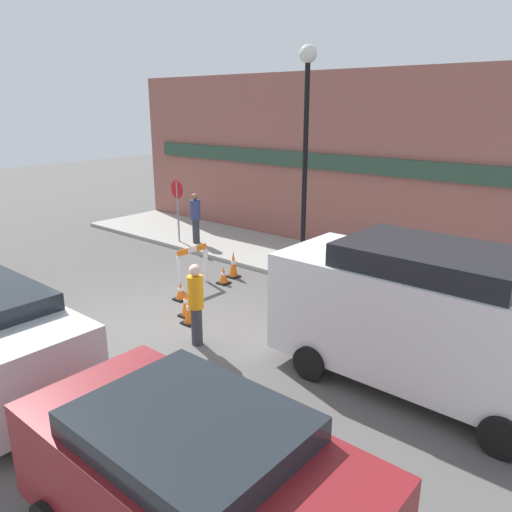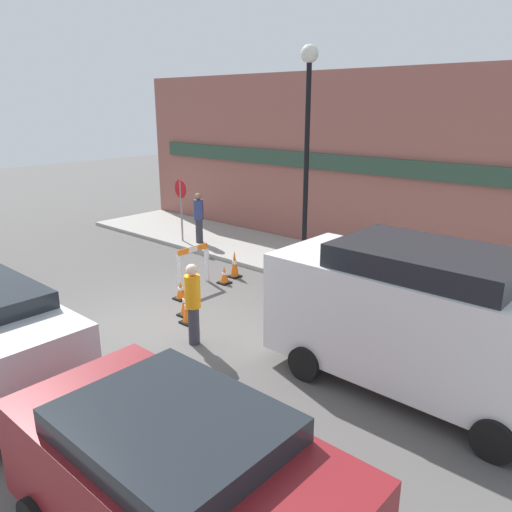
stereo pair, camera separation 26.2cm
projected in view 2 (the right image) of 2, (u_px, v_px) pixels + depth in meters
ground_plane at (137, 329)px, 10.48m from camera, size 60.00×60.00×0.00m
sidewalk_slab at (308, 261)px, 14.82m from camera, size 18.00×3.18×0.12m
storefront_facade at (342, 164)px, 15.22m from camera, size 18.00×0.22×5.50m
streetlamp_post at (307, 134)px, 12.59m from camera, size 0.44×0.44×5.79m
stop_sign at (181, 200)px, 16.36m from camera, size 0.60×0.06×2.04m
barricade_0 at (297, 296)px, 10.79m from camera, size 0.24×0.71×1.03m
barricade_1 at (193, 264)px, 12.81m from camera, size 0.14×0.98×1.05m
traffic_cone_0 at (181, 291)px, 12.00m from camera, size 0.30×0.30×0.45m
traffic_cone_1 at (188, 309)px, 10.66m from camera, size 0.30×0.30×0.65m
traffic_cone_2 at (235, 264)px, 13.50m from camera, size 0.30×0.30×0.74m
traffic_cone_3 at (185, 303)px, 11.04m from camera, size 0.30×0.30×0.63m
traffic_cone_4 at (224, 275)px, 13.06m from camera, size 0.30×0.30×0.46m
person_worker at (193, 301)px, 9.57m from camera, size 0.39×0.39×1.64m
person_pedestrian at (199, 216)px, 16.29m from camera, size 0.39×0.39×1.64m
parked_car_2 at (175, 478)px, 4.95m from camera, size 3.84×2.01×1.71m
work_van at (421, 315)px, 7.91m from camera, size 4.93×2.16×2.43m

